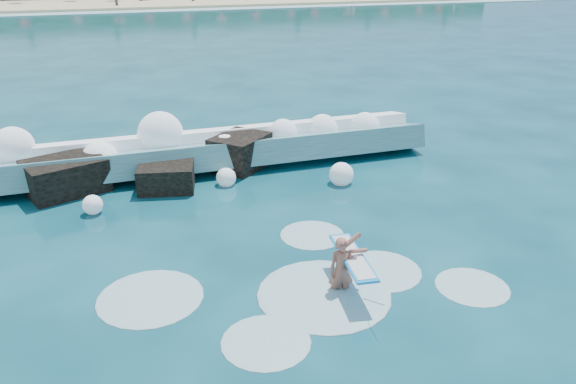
# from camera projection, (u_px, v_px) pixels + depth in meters

# --- Properties ---
(ground) EXTENTS (200.00, 200.00, 0.00)m
(ground) POSITION_uv_depth(u_px,v_px,m) (254.00, 281.00, 12.85)
(ground) COLOR #083442
(ground) RESTS_ON ground
(beach) EXTENTS (140.00, 20.00, 0.40)m
(beach) POSITION_uv_depth(u_px,v_px,m) (111.00, 3.00, 80.79)
(beach) COLOR tan
(beach) RESTS_ON ground
(wet_band) EXTENTS (140.00, 5.00, 0.08)m
(wet_band) POSITION_uv_depth(u_px,v_px,m) (115.00, 12.00, 71.26)
(wet_band) COLOR silver
(wet_band) RESTS_ON ground
(breaking_wave) EXTENTS (16.94, 2.69, 1.46)m
(breaking_wave) POSITION_uv_depth(u_px,v_px,m) (190.00, 153.00, 19.46)
(breaking_wave) COLOR teal
(breaking_wave) RESTS_ON ground
(rock_cluster) EXTENTS (8.28, 3.24, 1.33)m
(rock_cluster) POSITION_uv_depth(u_px,v_px,m) (151.00, 170.00, 18.25)
(rock_cluster) COLOR black
(rock_cluster) RESTS_ON ground
(surfer_with_board) EXTENTS (0.97, 2.80, 1.56)m
(surfer_with_board) POSITION_uv_depth(u_px,v_px,m) (344.00, 268.00, 12.26)
(surfer_with_board) COLOR #A35D4C
(surfer_with_board) RESTS_ON ground
(wave_spray) EXTENTS (14.83, 4.76, 2.02)m
(wave_spray) POSITION_uv_depth(u_px,v_px,m) (179.00, 144.00, 19.18)
(wave_spray) COLOR white
(wave_spray) RESTS_ON ground
(surf_foam) EXTENTS (8.92, 5.65, 0.15)m
(surf_foam) POSITION_uv_depth(u_px,v_px,m) (302.00, 289.00, 12.53)
(surf_foam) COLOR silver
(surf_foam) RESTS_ON ground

